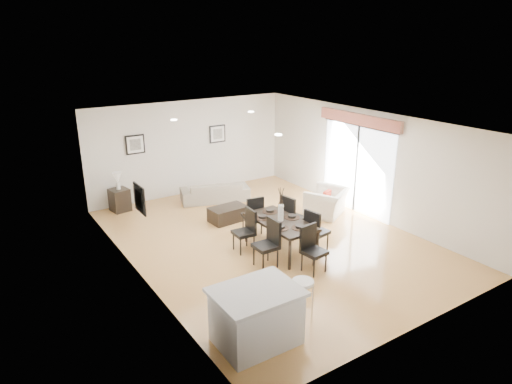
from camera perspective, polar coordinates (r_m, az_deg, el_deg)
ground at (r=10.46m, az=1.57°, el=-5.98°), size 8.00×8.00×0.00m
wall_back at (r=13.32m, az=-8.28°, el=5.53°), size 6.00×0.04×2.70m
wall_front at (r=7.29m, az=20.03°, el=-7.19°), size 6.00×0.04×2.70m
wall_left at (r=8.70m, az=-14.82°, el=-2.34°), size 0.04×8.00×2.70m
wall_right at (r=11.87m, az=13.64°, el=3.50°), size 0.04×8.00×2.70m
ceiling at (r=9.63m, az=1.71°, el=8.72°), size 6.00×8.00×0.02m
sofa at (r=12.81m, az=-5.16°, el=0.10°), size 2.02×1.27×0.55m
armchair at (r=11.89m, az=8.86°, el=-1.24°), size 1.38×1.33×0.69m
courtyard_plant_a at (r=13.74m, az=23.47°, el=0.13°), size 0.71×0.65×0.68m
courtyard_plant_b at (r=14.59m, az=17.54°, el=2.02°), size 0.53×0.53×0.73m
dining_table at (r=9.73m, az=3.09°, el=-3.96°), size 0.87×1.69×0.70m
dining_chair_wnear at (r=9.14m, az=1.67°, el=-6.07°), size 0.45×0.45×0.98m
dining_chair_wfar at (r=9.78m, az=-1.15°, el=-4.50°), size 0.44×0.44×0.93m
dining_chair_enear at (r=9.80m, az=7.37°, el=-4.56°), size 0.49×0.49×0.95m
dining_chair_efar at (r=10.38m, az=4.36°, el=-2.82°), size 0.52×0.52×1.02m
dining_chair_head at (r=9.03m, az=6.94°, el=-6.71°), size 0.46×0.46×0.94m
dining_chair_foot at (r=10.55m, az=-0.30°, el=-2.67°), size 0.48×0.48×0.93m
vase at (r=9.60m, az=3.13°, el=-2.03°), size 0.89×1.40×0.74m
coffee_table at (r=11.44m, az=-3.51°, el=-2.74°), size 0.95×0.61×0.37m
side_table at (r=12.55m, az=-16.66°, el=-0.95°), size 0.51×0.51×0.60m
table_lamp at (r=12.37m, az=-16.92°, el=1.64°), size 0.24×0.24×0.46m
cushion at (r=11.69m, az=8.87°, el=-0.55°), size 0.32×0.20×0.30m
kitchen_island at (r=7.07m, az=0.03°, el=-15.25°), size 1.28×0.99×0.89m
bar_stool at (r=7.40m, az=5.87°, el=-11.71°), size 0.35×0.35×0.77m
framed_print_back_left at (r=12.65m, az=-14.87°, el=5.76°), size 0.52×0.04×0.52m
framed_print_back_right at (r=13.62m, az=-4.84°, el=7.25°), size 0.52×0.04×0.52m
framed_print_left_wall at (r=8.43m, az=-14.36°, el=-0.82°), size 0.04×0.52×0.52m
sliding_door at (r=11.96m, az=12.57°, el=5.26°), size 0.12×2.70×2.57m
courtyard at (r=14.87m, az=19.55°, el=4.36°), size 6.00×6.00×2.00m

